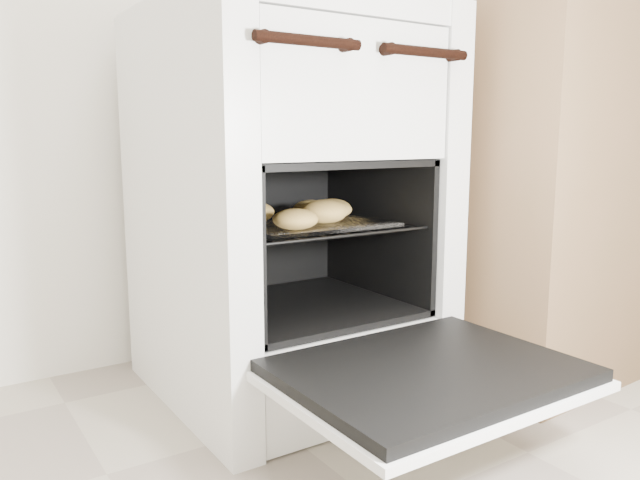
% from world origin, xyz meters
% --- Properties ---
extents(stove, '(0.54, 0.61, 0.83)m').
position_xyz_m(stove, '(0.12, 1.20, 0.41)').
color(stove, silver).
rests_on(stove, ground).
extents(oven_door, '(0.49, 0.38, 0.03)m').
position_xyz_m(oven_door, '(0.12, 0.74, 0.18)').
color(oven_door, black).
rests_on(oven_door, stove).
extents(oven_rack, '(0.40, 0.38, 0.01)m').
position_xyz_m(oven_rack, '(0.12, 1.14, 0.39)').
color(oven_rack, black).
rests_on(oven_rack, stove).
extents(foil_sheet, '(0.31, 0.27, 0.01)m').
position_xyz_m(foil_sheet, '(0.12, 1.12, 0.39)').
color(foil_sheet, silver).
rests_on(foil_sheet, oven_rack).
extents(baked_rolls, '(0.30, 0.25, 0.05)m').
position_xyz_m(baked_rolls, '(0.13, 1.11, 0.42)').
color(baked_rolls, tan).
rests_on(baked_rolls, foil_sheet).
extents(counter, '(0.94, 0.65, 0.91)m').
position_xyz_m(counter, '(0.89, 1.08, 0.46)').
color(counter, brown).
rests_on(counter, ground).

